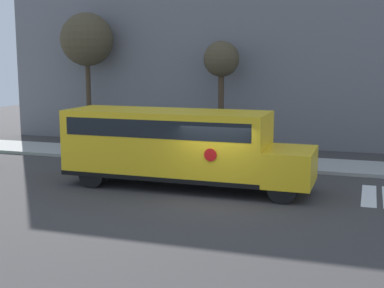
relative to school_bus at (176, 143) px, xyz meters
The scene contains 6 objects.
ground_plane 2.72m from the school_bus, 29.83° to the right, with size 60.00×60.00×0.00m, color #3A3838.
sidewalk_strip 5.95m from the school_bus, 70.97° to the left, with size 44.00×3.00×0.15m.
building_backdrop 12.80m from the school_bus, 81.08° to the left, with size 32.00×4.00×11.78m.
school_bus is the anchor object (origin of this frame).
tree_near_sidewalk 12.75m from the school_bus, 134.52° to the left, with size 2.96×2.96×7.31m.
tree_far_sidewalk 9.08m from the school_bus, 94.29° to the left, with size 1.85×1.85×5.67m.
Camera 1 is at (4.90, -17.28, 4.76)m, focal length 50.00 mm.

